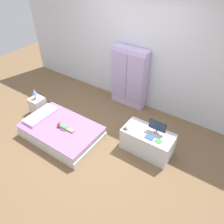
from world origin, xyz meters
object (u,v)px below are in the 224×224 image
Objects in this scene: wardrobe at (129,78)px; tv_monitor at (157,126)px; doll at (63,126)px; nightstand at (38,105)px; book_blue at (150,137)px; table_lamp at (34,92)px; book_green at (158,141)px; tv_stand at (147,142)px; rocking_horse_toy at (126,127)px; bed at (62,132)px.

wardrobe is 1.58m from tv_monitor.
wardrobe is (0.44, 1.75, 0.38)m from doll.
nightstand is 2.68m from book_blue.
tv_monitor is (1.19, -1.04, -0.09)m from wardrobe.
table_lamp is 2.73m from tv_monitor.
table_lamp is 2.83m from book_green.
wardrobe is at bearing 136.90° from book_green.
wardrobe reaches higher than tv_stand.
tv_stand is at bearing 123.08° from book_blue.
doll is 2.57× the size of book_blue.
wardrobe is (1.51, 1.47, 0.15)m from table_lamp.
table_lamp is at bearing 165.20° from doll.
wardrobe is 1.47m from rocking_horse_toy.
wardrobe is 12.46× the size of rocking_horse_toy.
nightstand is 0.36m from table_lamp.
wardrobe is 1.62m from tv_stand.
book_green is at bearing 16.09° from bed.
tv_stand reaches higher than bed.
tv_monitor is at bearing 23.70° from doll.
book_blue is 0.16m from book_green.
tv_monitor reaches higher than nightstand.
doll is 1.25m from rocking_horse_toy.
nightstand is at bearing -170.94° from tv_monitor.
rocking_horse_toy is (-0.38, -0.16, 0.28)m from tv_stand.
doll is 1.83m from book_green.
rocking_horse_toy is (-0.49, -0.24, -0.10)m from tv_monitor.
tv_stand reaches higher than doll.
table_lamp is 2.11m from wardrobe.
rocking_horse_toy reaches higher than book_green.
table_lamp is at bearing -135.69° from wardrobe.
nightstand is at bearing 164.58° from bed.
tv_monitor is (1.68, 0.71, 0.48)m from bed.
book_green is at bearing 16.76° from doll.
rocking_horse_toy is at bearing 4.89° from nightstand.
wardrobe is 12.38× the size of book_green.
book_blue is (0.45, 0.05, -0.04)m from rocking_horse_toy.
tv_monitor is at bearing 77.80° from book_blue.
table_lamp is at bearing -172.30° from tv_stand.
book_blue is (2.65, 0.24, -0.08)m from table_lamp.
rocking_horse_toy is at bearing 21.32° from bed.
tv_monitor is 0.55m from rocking_horse_toy.
doll is 1.13m from table_lamp.
nightstand is at bearing 165.20° from doll.
nightstand is at bearing -175.11° from rocking_horse_toy.
bed is 4.00× the size of nightstand.
book_green reaches higher than bed.
tv_monitor is at bearing 36.27° from tv_stand.
doll is at bearing -103.96° from wardrobe.
doll is 0.28× the size of wardrobe.
doll is 1.25× the size of tv_monitor.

